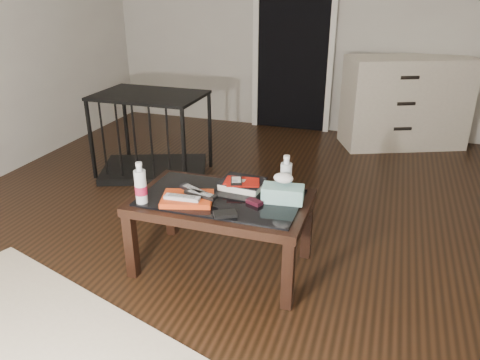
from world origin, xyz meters
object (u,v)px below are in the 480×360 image
(water_bottle_left, at_px, (140,183))
(pet_crate, at_px, (153,148))
(tissue_box, at_px, (283,194))
(coffee_table, at_px, (222,207))
(dresser, at_px, (405,102))
(water_bottle_right, at_px, (286,175))
(textbook, at_px, (242,184))

(water_bottle_left, bearing_deg, pet_crate, 116.30)
(tissue_box, bearing_deg, water_bottle_left, -167.09)
(coffee_table, distance_m, pet_crate, 1.63)
(dresser, relative_size, water_bottle_right, 5.46)
(water_bottle_left, bearing_deg, coffee_table, 27.13)
(coffee_table, xyz_separation_m, textbook, (0.07, 0.16, 0.09))
(pet_crate, distance_m, water_bottle_left, 1.60)
(textbook, bearing_deg, water_bottle_left, -137.92)
(textbook, bearing_deg, dresser, 74.46)
(tissue_box, bearing_deg, textbook, 152.56)
(coffee_table, height_order, textbook, textbook)
(pet_crate, bearing_deg, water_bottle_right, -56.93)
(dresser, bearing_deg, water_bottle_left, -138.51)
(dresser, distance_m, tissue_box, 2.71)
(textbook, bearing_deg, water_bottle_right, 1.98)
(dresser, bearing_deg, tissue_box, -126.68)
(pet_crate, height_order, textbook, pet_crate)
(water_bottle_left, height_order, tissue_box, water_bottle_left)
(dresser, bearing_deg, water_bottle_right, -127.28)
(water_bottle_right, height_order, tissue_box, water_bottle_right)
(coffee_table, xyz_separation_m, pet_crate, (-1.09, 1.20, -0.17))
(coffee_table, height_order, water_bottle_right, water_bottle_right)
(water_bottle_right, bearing_deg, textbook, 177.57)
(coffee_table, distance_m, tissue_box, 0.37)
(pet_crate, height_order, tissue_box, pet_crate)
(coffee_table, bearing_deg, water_bottle_left, -152.87)
(dresser, bearing_deg, pet_crate, -167.34)
(coffee_table, xyz_separation_m, water_bottle_left, (-0.40, -0.20, 0.18))
(dresser, relative_size, textbook, 5.20)
(textbook, distance_m, water_bottle_left, 0.60)
(coffee_table, relative_size, pet_crate, 0.95)
(textbook, bearing_deg, pet_crate, 142.63)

